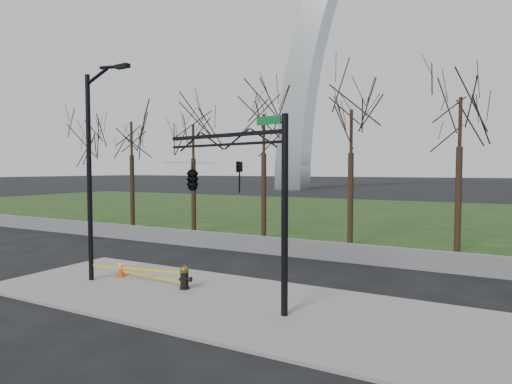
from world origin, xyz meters
The scene contains 11 objects.
ground centered at (0.00, 0.00, 0.00)m, with size 500.00×500.00×0.00m, color black.
sidewalk centered at (0.00, 0.00, 0.05)m, with size 18.00×6.00×0.10m, color slate.
grass_strip centered at (0.00, 30.00, 0.03)m, with size 120.00×40.00×0.06m, color #183413.
guardrail centered at (0.00, 8.00, 0.45)m, with size 60.00×0.30×0.90m, color #59595B.
gateway_arch centered at (0.00, 75.00, 32.50)m, with size 66.00×6.00×65.00m, color #B5B8BC, non-canonical shape.
tree_row centered at (-1.98, 12.00, 4.35)m, with size 42.04×4.00×8.71m.
fire_hydrant centered at (-2.08, 0.43, 0.50)m, with size 0.55×0.35×0.88m.
traffic_cone centered at (-5.50, 0.73, 0.44)m, with size 0.36×0.36×0.68m.
street_light centered at (-5.86, -0.28, 4.69)m, with size 2.39×0.39×8.21m.
traffic_signal_mast centered at (-0.95, 0.26, 4.15)m, with size 5.01×2.54×6.00m.
caution_tape centered at (-3.96, 0.31, 0.51)m, with size 3.99×1.00×0.44m.
Camera 1 is at (7.32, -11.68, 4.39)m, focal length 29.92 mm.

